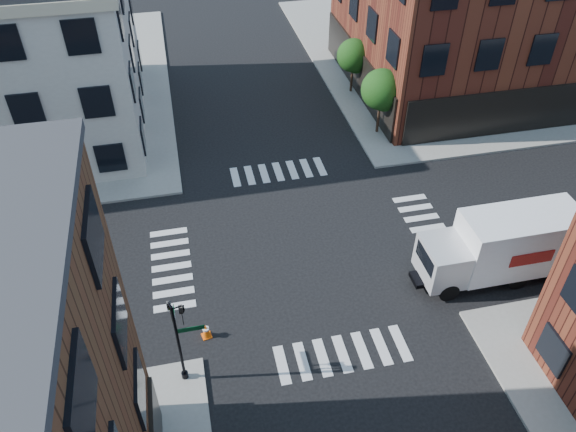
# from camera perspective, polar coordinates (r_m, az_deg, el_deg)

# --- Properties ---
(ground) EXTENTS (120.00, 120.00, 0.00)m
(ground) POSITION_cam_1_polar(r_m,az_deg,el_deg) (29.84, 1.70, -3.15)
(ground) COLOR black
(ground) RESTS_ON ground
(sidewalk_ne) EXTENTS (30.00, 30.00, 0.15)m
(sidewalk_ne) POSITION_cam_1_polar(r_m,az_deg,el_deg) (53.70, 19.10, 15.70)
(sidewalk_ne) COLOR gray
(sidewalk_ne) RESTS_ON ground
(building_ne) EXTENTS (25.00, 16.00, 12.00)m
(building_ne) POSITION_cam_1_polar(r_m,az_deg,el_deg) (47.49, 23.00, 19.49)
(building_ne) COLOR #401610
(building_ne) RESTS_ON ground
(tree_near) EXTENTS (2.69, 2.69, 4.49)m
(tree_near) POSITION_cam_1_polar(r_m,az_deg,el_deg) (37.82, 9.57, 12.37)
(tree_near) COLOR black
(tree_near) RESTS_ON ground
(tree_far) EXTENTS (2.43, 2.43, 4.07)m
(tree_far) POSITION_cam_1_polar(r_m,az_deg,el_deg) (42.99, 6.74, 15.73)
(tree_far) COLOR black
(tree_far) RESTS_ON ground
(signal_pole) EXTENTS (1.29, 1.24, 4.60)m
(signal_pole) POSITION_cam_1_polar(r_m,az_deg,el_deg) (22.73, -11.02, -11.64)
(signal_pole) COLOR black
(signal_pole) RESTS_ON ground
(box_truck) EXTENTS (8.06, 2.57, 3.63)m
(box_truck) POSITION_cam_1_polar(r_m,az_deg,el_deg) (29.06, 21.08, -2.85)
(box_truck) COLOR white
(box_truck) RESTS_ON ground
(traffic_cone) EXTENTS (0.50, 0.50, 0.78)m
(traffic_cone) POSITION_cam_1_polar(r_m,az_deg,el_deg) (25.83, -8.33, -11.46)
(traffic_cone) COLOR #FF5F0B
(traffic_cone) RESTS_ON ground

